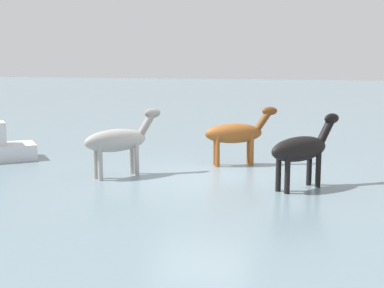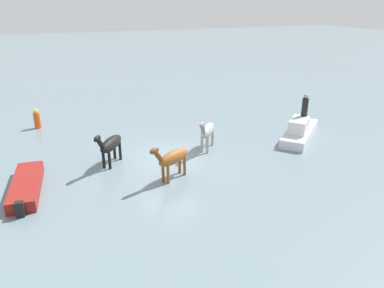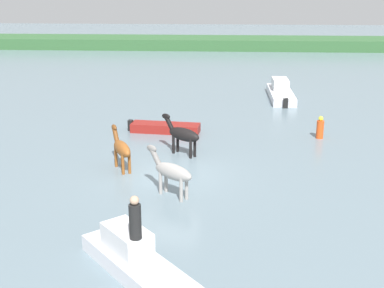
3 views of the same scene
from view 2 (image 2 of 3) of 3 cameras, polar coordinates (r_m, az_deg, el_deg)
name	(u,v)px [view 2 (image 2 of 3)]	position (r m, az deg, el deg)	size (l,w,h in m)	color
ground_plane	(169,159)	(17.07, -3.64, -2.29)	(146.50, 146.50, 0.00)	slate
horse_pinto_flank	(172,158)	(14.83, -3.05, -2.18)	(1.31, 2.07, 1.68)	brown
horse_lead	(207,131)	(17.77, 2.35, 2.04)	(1.95, 1.67, 1.74)	#9E9993
horse_gray_outer	(110,145)	(16.49, -12.59, -0.08)	(1.97, 1.65, 1.74)	black
boat_tender_starboard	(300,132)	(20.30, 16.36, 1.74)	(3.68, 3.99, 1.33)	silver
boat_launch_far	(27,188)	(15.54, -24.30, -6.20)	(3.82, 1.38, 0.71)	maroon
person_helmsman_aft	(305,106)	(20.07, 17.14, 5.69)	(0.32, 0.32, 1.19)	black
buoy_channel_marker	(37,119)	(22.74, -22.93, 3.53)	(0.36, 0.36, 1.14)	#E54C19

